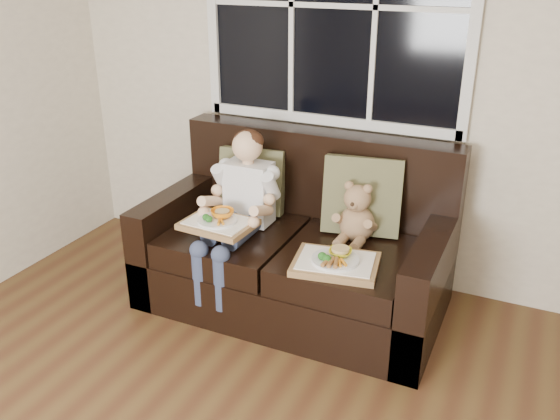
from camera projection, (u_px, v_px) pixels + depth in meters
The scene contains 9 objects.
room_walls at pixel (110, 146), 1.10m from camera, with size 4.52×5.02×2.71m.
window_back at pixel (333, 6), 3.32m from camera, with size 1.62×0.04×1.37m.
loveseat at pixel (298, 253), 3.47m from camera, with size 1.70×0.92×0.96m.
pillow_left at pixel (252, 181), 3.60m from camera, with size 0.42×0.25×0.41m.
pillow_right at pixel (362, 196), 3.33m from camera, with size 0.47×0.28×0.45m.
child at pixel (241, 198), 3.35m from camera, with size 0.38×0.60×0.87m.
teddy_bear at pixel (357, 217), 3.26m from camera, with size 0.21×0.26×0.35m.
tray_left at pixel (219, 222), 3.23m from camera, with size 0.40×0.31×0.09m.
tray_right at pixel (336, 262), 3.00m from camera, with size 0.48×0.39×0.10m.
Camera 1 is at (0.73, -0.82, 1.92)m, focal length 38.00 mm.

